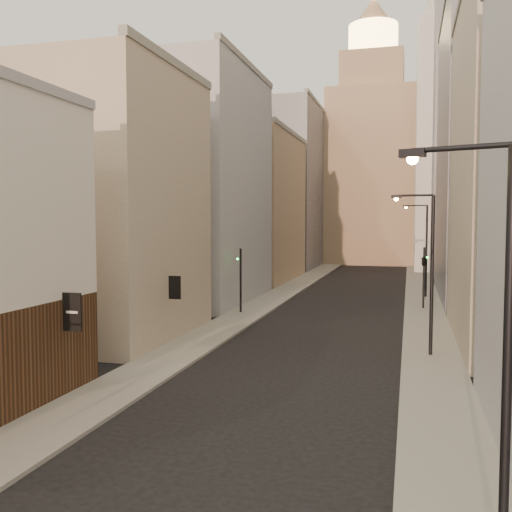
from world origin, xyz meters
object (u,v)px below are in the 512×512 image
at_px(streetlamp_far, 424,245).
at_px(traffic_light_right, 424,261).
at_px(clock_tower, 372,157).
at_px(streetlamp_near, 496,336).
at_px(traffic_light_left, 241,269).
at_px(streetlamp_mid, 428,265).
at_px(white_tower, 446,137).

distance_m(streetlamp_far, traffic_light_right, 7.25).
bearing_deg(clock_tower, traffic_light_right, -81.59).
relative_size(clock_tower, streetlamp_near, 5.20).
xyz_separation_m(streetlamp_far, traffic_light_right, (-0.15, -7.18, -0.98)).
bearing_deg(traffic_light_left, traffic_light_right, -175.35).
bearing_deg(traffic_light_left, streetlamp_near, 97.22).
relative_size(clock_tower, streetlamp_mid, 5.29).
height_order(white_tower, traffic_light_left, white_tower).
distance_m(clock_tower, streetlamp_far, 45.64).
bearing_deg(white_tower, streetlamp_mid, -94.11).
xyz_separation_m(streetlamp_far, traffic_light_left, (-13.65, -12.84, -1.44)).
xyz_separation_m(clock_tower, white_tower, (11.00, -14.00, 0.97)).
relative_size(clock_tower, streetlamp_far, 5.26).
relative_size(white_tower, streetlamp_near, 4.81).
xyz_separation_m(streetlamp_mid, streetlamp_far, (0.37, 23.42, 0.03)).
relative_size(clock_tower, traffic_light_left, 8.98).
relative_size(streetlamp_mid, traffic_light_right, 1.70).
bearing_deg(traffic_light_right, streetlamp_mid, 89.43).
bearing_deg(streetlamp_mid, streetlamp_near, -80.35).
distance_m(white_tower, streetlamp_near, 72.92).
bearing_deg(white_tower, streetlamp_near, -92.46).
bearing_deg(streetlamp_far, streetlamp_near, -79.25).
xyz_separation_m(white_tower, streetlamp_near, (-3.08, -71.56, -13.68)).
bearing_deg(traffic_light_right, streetlamp_near, 90.99).
bearing_deg(streetlamp_near, streetlamp_mid, 108.86).
xyz_separation_m(streetlamp_near, streetlamp_far, (-0.33, 42.40, -0.05)).
height_order(clock_tower, traffic_light_left, clock_tower).
bearing_deg(streetlamp_far, white_tower, 93.64).
bearing_deg(white_tower, traffic_light_right, -95.59).
bearing_deg(streetlamp_mid, streetlamp_far, 96.64).
relative_size(streetlamp_near, streetlamp_far, 1.01).
height_order(streetlamp_far, traffic_light_right, streetlamp_far).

